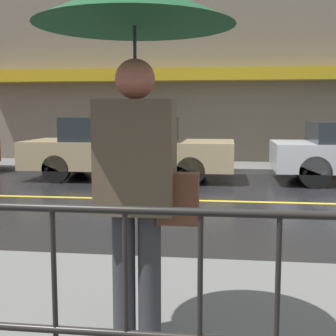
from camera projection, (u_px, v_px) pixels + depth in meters
The scene contains 6 objects.
ground_plane at pixel (297, 203), 8.03m from camera, with size 80.00×80.00×0.00m, color black.
sidewalk_far at pixel (272, 168), 12.53m from camera, with size 28.00×1.82×0.13m.
lane_marking at pixel (297, 203), 8.03m from camera, with size 25.20×0.12×0.01m.
building_storefront at pixel (271, 80), 13.26m from camera, with size 28.00×0.85×4.91m.
pedestrian at pixel (136, 56), 2.65m from camera, with size 1.14×1.14×2.17m.
car_tan at pixel (128, 148), 10.87m from camera, with size 4.79×1.80×1.44m.
Camera 1 is at (-1.19, -8.12, 1.56)m, focal length 50.00 mm.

